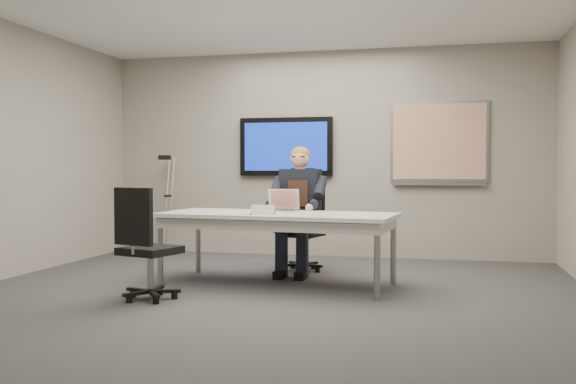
% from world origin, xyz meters
% --- Properties ---
extents(floor, '(6.00, 6.00, 0.02)m').
position_xyz_m(floor, '(0.00, 0.00, 0.00)').
color(floor, '#3B3B3D').
rests_on(floor, ground).
extents(wall_back, '(6.00, 0.02, 2.80)m').
position_xyz_m(wall_back, '(0.00, 3.00, 1.40)').
color(wall_back, gray).
rests_on(wall_back, ground).
extents(wall_front, '(6.00, 0.02, 2.80)m').
position_xyz_m(wall_front, '(0.00, -3.00, 1.40)').
color(wall_front, gray).
rests_on(wall_front, ground).
extents(conference_table, '(2.49, 1.24, 0.74)m').
position_xyz_m(conference_table, '(-0.05, 0.70, 0.66)').
color(conference_table, white).
rests_on(conference_table, ground).
extents(tv_display, '(1.30, 0.09, 0.80)m').
position_xyz_m(tv_display, '(-0.50, 2.95, 1.50)').
color(tv_display, black).
rests_on(tv_display, wall_back).
extents(whiteboard, '(1.25, 0.08, 1.10)m').
position_xyz_m(whiteboard, '(1.55, 2.97, 1.53)').
color(whiteboard, gray).
rests_on(whiteboard, wall_back).
extents(office_chair_far, '(0.58, 0.58, 1.01)m').
position_xyz_m(office_chair_far, '(0.01, 1.68, 0.31)').
color(office_chair_far, black).
rests_on(office_chair_far, ground).
extents(office_chair_near, '(0.60, 0.60, 1.02)m').
position_xyz_m(office_chair_near, '(-1.00, -0.33, 0.32)').
color(office_chair_near, black).
rests_on(office_chair_near, ground).
extents(seated_person, '(0.46, 0.79, 1.45)m').
position_xyz_m(seated_person, '(-0.00, 1.42, 0.58)').
color(seated_person, '#1C202E').
rests_on(seated_person, office_chair_far).
extents(crutch, '(0.41, 0.62, 1.46)m').
position_xyz_m(crutch, '(-2.18, 2.79, 0.71)').
color(crutch, '#ADAFB5').
rests_on(crutch, ground).
extents(laptop, '(0.35, 0.33, 0.24)m').
position_xyz_m(laptop, '(-0.07, 0.97, 0.80)').
color(laptop, '#ABABAD').
rests_on(laptop, conference_table).
extents(name_tent, '(0.25, 0.11, 0.10)m').
position_xyz_m(name_tent, '(-0.12, 0.42, 0.79)').
color(name_tent, silver).
rests_on(name_tent, conference_table).
extents(pen, '(0.04, 0.14, 0.01)m').
position_xyz_m(pen, '(-0.25, 0.42, 0.75)').
color(pen, black).
rests_on(pen, conference_table).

